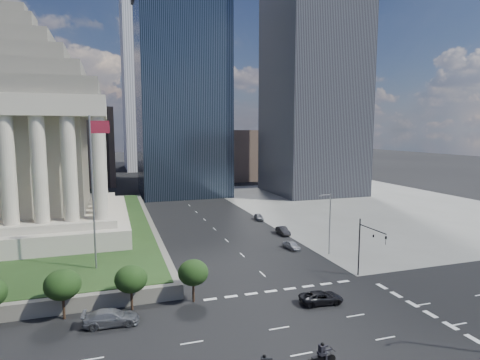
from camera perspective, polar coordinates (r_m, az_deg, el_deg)
name	(u,v)px	position (r m, az deg, el deg)	size (l,w,h in m)	color
ground	(174,191)	(133.40, -9.33, -1.61)	(500.00, 500.00, 0.00)	black
sidewalk_ne	(368,205)	(113.54, 17.73, -3.37)	(68.00, 90.00, 0.03)	slate
war_memorial	(22,122)	(79.71, -28.60, 7.25)	(34.00, 34.00, 39.00)	#A99D8D
flagpole	(94,184)	(54.88, -20.09, -0.54)	(2.52, 0.24, 20.00)	slate
midrise_glass	(181,98)	(127.66, -8.35, 11.53)	(26.00, 26.00, 60.00)	black
highrise_ne	(314,33)	(134.26, 10.48, 19.91)	(26.00, 28.00, 100.00)	black
building_filler_ne	(239,154)	(168.83, -0.16, 3.72)	(20.00, 30.00, 20.00)	brown
building_filler_nw	(80,146)	(160.85, -21.75, 4.47)	(24.00, 30.00, 28.00)	brown
traffic_signal_ne	(367,242)	(56.57, 17.67, -8.36)	(0.30, 5.74, 8.00)	black
street_lamp_north	(329,220)	(66.09, 12.53, -5.60)	(2.13, 0.22, 10.00)	slate
pickup_truck	(321,298)	(49.35, 11.48, -16.06)	(5.09, 2.35, 1.41)	black
suv_grey	(111,317)	(45.64, -17.85, -18.11)	(5.66, 2.30, 1.64)	#5A5C62
parked_sedan_near	(292,245)	(69.23, 7.36, -9.17)	(3.93, 1.58, 1.34)	#919399
parked_sedan_mid	(283,231)	(78.26, 6.13, -7.20)	(1.52, 4.37, 1.44)	black
parked_sedan_far	(259,217)	(90.13, 2.69, -5.27)	(1.64, 4.07, 1.39)	slate
motorcycle_lead	(321,354)	(37.77, 11.43, -23.14)	(2.87, 0.78, 2.14)	black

